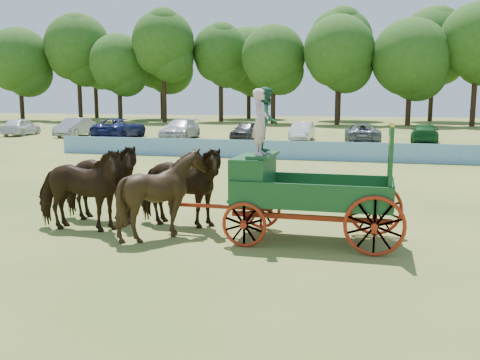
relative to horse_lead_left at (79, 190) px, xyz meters
name	(u,v)px	position (x,y,z in m)	size (l,w,h in m)	color
ground	(158,244)	(2.51, -0.69, -1.13)	(160.00, 160.00, 0.00)	#9E8F47
horse_lead_left	(79,190)	(0.00, 0.00, 0.00)	(1.21, 2.67, 2.25)	black
horse_lead_right	(100,183)	(0.00, 1.10, 0.00)	(1.21, 2.67, 2.25)	black
horse_wheel_left	(164,194)	(2.40, 0.00, 0.00)	(1.82, 2.05, 2.26)	black
horse_wheel_right	(179,187)	(2.40, 1.10, 0.00)	(1.21, 2.67, 2.25)	black
farm_dray	(283,173)	(5.34, 0.58, 0.56)	(6.00, 2.00, 3.79)	#A92410
sponsor_banner	(267,150)	(1.51, 17.31, -0.60)	(26.00, 0.08, 1.05)	#206CB2
parked_cars	(203,130)	(-6.33, 29.36, -0.35)	(36.96, 7.03, 1.64)	silver
treeline	(291,51)	(-3.91, 59.24, 8.20)	(90.63, 23.11, 15.66)	#382314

